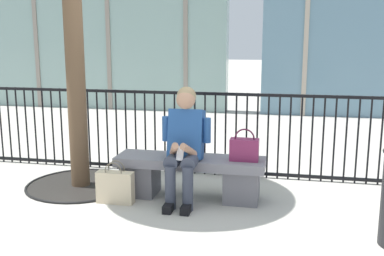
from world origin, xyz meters
name	(u,v)px	position (x,y,z in m)	size (l,w,h in m)	color
ground_plane	(190,197)	(0.00, 0.00, 0.00)	(60.00, 60.00, 0.00)	#B2ADA3
stone_bench	(190,173)	(0.00, 0.00, 0.27)	(1.60, 0.44, 0.45)	slate
seated_person_with_phone	(184,141)	(-0.03, -0.13, 0.65)	(0.52, 0.66, 1.21)	#383D4C
handbag_on_bench	(244,149)	(0.58, -0.01, 0.57)	(0.30, 0.15, 0.34)	#7A234C
shopping_bag	(115,187)	(-0.73, -0.33, 0.18)	(0.39, 0.13, 0.45)	beige
plaza_railing	(205,133)	(0.00, 0.88, 0.53)	(7.56, 0.04, 1.05)	black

